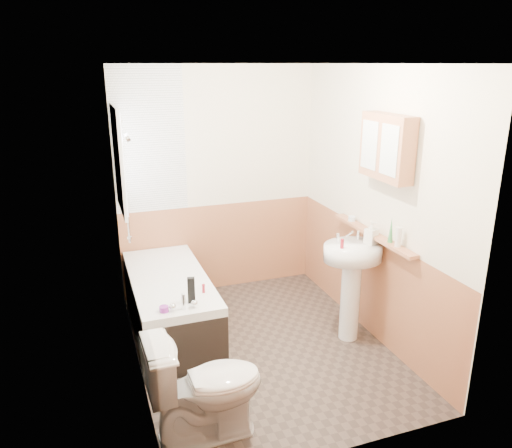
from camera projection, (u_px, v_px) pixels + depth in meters
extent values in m
plane|color=#312722|center=(261.00, 347.00, 4.62)|extent=(2.80, 2.80, 0.00)
plane|color=white|center=(263.00, 64.00, 3.85)|extent=(2.80, 2.80, 0.00)
cube|color=#EFE2C5|center=(218.00, 182.00, 5.50)|extent=(2.20, 0.02, 2.50)
cube|color=#EFE2C5|center=(344.00, 284.00, 2.97)|extent=(2.20, 0.02, 2.50)
cube|color=#EFE2C5|center=(128.00, 232.00, 3.88)|extent=(0.02, 2.80, 2.50)
cube|color=#EFE2C5|center=(375.00, 206.00, 4.59)|extent=(0.02, 2.80, 2.50)
cube|color=#B26F49|center=(367.00, 281.00, 4.81)|extent=(0.01, 2.80, 1.00)
cube|color=#B26F49|center=(336.00, 388.00, 3.22)|extent=(2.20, 0.01, 1.00)
cube|color=#B26F49|center=(220.00, 247.00, 5.71)|extent=(2.20, 0.01, 1.00)
cube|color=white|center=(131.00, 232.00, 3.89)|extent=(0.01, 2.80, 2.50)
cube|color=white|center=(149.00, 140.00, 5.09)|extent=(0.75, 0.01, 1.50)
cube|color=white|center=(119.00, 160.00, 4.62)|extent=(0.03, 0.79, 0.99)
cube|color=white|center=(120.00, 160.00, 4.63)|extent=(0.01, 0.70, 0.90)
cube|color=white|center=(121.00, 160.00, 4.63)|extent=(0.01, 0.04, 0.90)
cube|color=black|center=(170.00, 308.00, 4.83)|extent=(0.70, 1.60, 0.50)
cube|color=white|center=(169.00, 280.00, 4.74)|extent=(0.70, 1.60, 0.08)
cube|color=white|center=(169.00, 281.00, 4.74)|extent=(0.56, 1.46, 0.04)
cylinder|color=silver|center=(183.00, 302.00, 4.07)|extent=(0.04, 0.04, 0.14)
sphere|color=silver|center=(173.00, 307.00, 4.06)|extent=(0.06, 0.06, 0.06)
sphere|color=silver|center=(194.00, 303.00, 4.11)|extent=(0.06, 0.06, 0.06)
cylinder|color=silver|center=(125.00, 182.00, 4.43)|extent=(0.02, 0.02, 1.16)
cylinder|color=silver|center=(130.00, 238.00, 4.60)|extent=(0.04, 0.04, 0.02)
cylinder|color=silver|center=(120.00, 121.00, 4.27)|extent=(0.04, 0.04, 0.02)
cylinder|color=silver|center=(127.00, 138.00, 4.33)|extent=(0.06, 0.08, 0.08)
imported|color=white|center=(205.00, 387.00, 3.41)|extent=(0.82, 0.47, 0.79)
cylinder|color=white|center=(350.00, 301.00, 4.67)|extent=(0.18, 0.18, 0.77)
ellipsoid|color=white|center=(353.00, 252.00, 4.51)|extent=(0.55, 0.45, 0.15)
cylinder|color=silver|center=(338.00, 238.00, 4.54)|extent=(0.03, 0.03, 0.08)
cylinder|color=silver|center=(358.00, 235.00, 4.61)|extent=(0.03, 0.03, 0.08)
cylinder|color=silver|center=(349.00, 234.00, 4.55)|extent=(0.02, 0.11, 0.09)
cube|color=#B26F49|center=(372.00, 234.00, 4.55)|extent=(0.10, 1.24, 0.03)
cube|color=#B26F49|center=(387.00, 147.00, 4.15)|extent=(0.15, 0.60, 0.55)
cube|color=silver|center=(389.00, 150.00, 4.00)|extent=(0.01, 0.23, 0.41)
cube|color=silver|center=(370.00, 145.00, 4.26)|extent=(0.01, 0.23, 0.41)
cylinder|color=silver|center=(398.00, 237.00, 4.17)|extent=(0.06, 0.06, 0.17)
cone|color=#388447|center=(391.00, 230.00, 4.26)|extent=(0.05, 0.05, 0.23)
cylinder|color=silver|center=(352.00, 219.00, 4.87)|extent=(0.09, 0.09, 0.05)
imported|color=silver|center=(371.00, 239.00, 4.49)|extent=(0.16, 0.23, 0.10)
cylinder|color=maroon|center=(342.00, 244.00, 4.39)|extent=(0.04, 0.04, 0.09)
cube|color=black|center=(191.00, 290.00, 4.18)|extent=(0.07, 0.05, 0.23)
cylinder|color=purple|center=(164.00, 309.00, 4.05)|extent=(0.08, 0.08, 0.05)
cylinder|color=maroon|center=(204.00, 288.00, 4.38)|extent=(0.03, 0.03, 0.08)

